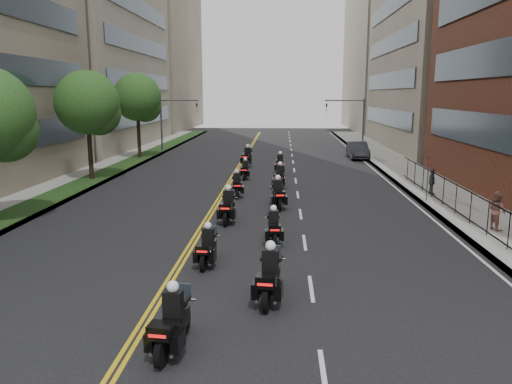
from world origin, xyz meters
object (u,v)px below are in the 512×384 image
Objects in this scene: motorcycle_3 at (274,228)px; motorcycle_5 at (278,195)px; motorcycle_4 at (228,208)px; motorcycle_8 at (245,171)px; motorcycle_2 at (207,248)px; pedestrian_c at (432,182)px; motorcycle_9 at (280,164)px; motorcycle_10 at (247,158)px; motorcycle_7 at (280,178)px; motorcycle_1 at (270,278)px; motorcycle_6 at (237,186)px; parked_sedan at (358,150)px; motorcycle_0 at (172,324)px; pedestrian_b at (497,211)px.

motorcycle_3 is 0.89× the size of motorcycle_5.
motorcycle_4 is 1.17× the size of motorcycle_8.
motorcycle_2 is 3.67m from motorcycle_3.
motorcycle_5 is 1.61× the size of pedestrian_c.
motorcycle_4 is at bearing -96.26° from motorcycle_9.
motorcycle_4 is at bearing -80.88° from motorcycle_10.
motorcycle_7 reaches higher than pedestrian_c.
motorcycle_5 is at bearing 95.54° from motorcycle_1.
motorcycle_6 is 0.46× the size of parked_sedan.
motorcycle_2 is at bearing -107.82° from parked_sedan.
motorcycle_2 is 21.77m from motorcycle_9.
motorcycle_7 reaches higher than motorcycle_3.
motorcycle_4 is at bearing -88.95° from motorcycle_8.
motorcycle_10 is at bearing 93.09° from motorcycle_5.
motorcycle_10 is at bearing 94.66° from motorcycle_2.
motorcycle_2 is 0.87× the size of motorcycle_4.
motorcycle_2 is 17.30m from pedestrian_c.
motorcycle_9 is at bearing 83.31° from motorcycle_4.
motorcycle_6 is 1.48× the size of pedestrian_c.
pedestrian_c is at bearing -6.58° from motorcycle_7.
motorcycle_3 is (0.01, 5.91, -0.10)m from motorcycle_1.
motorcycle_3 is 0.85× the size of motorcycle_10.
motorcycle_9 is (2.41, 27.78, -0.03)m from motorcycle_0.
motorcycle_7 is 0.93× the size of motorcycle_10.
motorcycle_10 is (-0.31, 24.87, 0.12)m from motorcycle_2.
pedestrian_b is at bearing -38.16° from motorcycle_6.
motorcycle_5 is 1.08× the size of motorcycle_9.
motorcycle_1 is 28.08m from motorcycle_10.
motorcycle_9 is at bearing 87.40° from motorcycle_2.
motorcycle_6 is at bearing -89.71° from motorcycle_8.
motorcycle_4 reaches higher than motorcycle_2.
motorcycle_3 is (2.26, 8.97, -0.06)m from motorcycle_0.
motorcycle_3 is at bearing 96.03° from motorcycle_1.
motorcycle_7 reaches higher than motorcycle_8.
motorcycle_6 reaches higher than motorcycle_2.
pedestrian_c reaches higher than motorcycle_3.
motorcycle_6 is 0.94× the size of motorcycle_7.
pedestrian_c is (11.68, 0.56, 0.25)m from motorcycle_6.
pedestrian_c is at bearing -41.43° from motorcycle_9.
motorcycle_10 is at bearing 93.13° from motorcycle_8.
motorcycle_4 is 9.21m from motorcycle_7.
motorcycle_3 is 1.43× the size of pedestrian_c.
motorcycle_6 is at bearing 104.94° from motorcycle_1.
motorcycle_1 reaches higher than motorcycle_9.
motorcycle_7 is (2.42, 8.88, -0.02)m from motorcycle_4.
motorcycle_2 is at bearing -94.00° from motorcycle_9.
motorcycle_1 is 1.15× the size of motorcycle_3.
motorcycle_8 is (-2.48, 9.24, -0.10)m from motorcycle_5.
motorcycle_5 is 12.33m from motorcycle_9.
motorcycle_7 is at bearing 84.47° from motorcycle_2.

